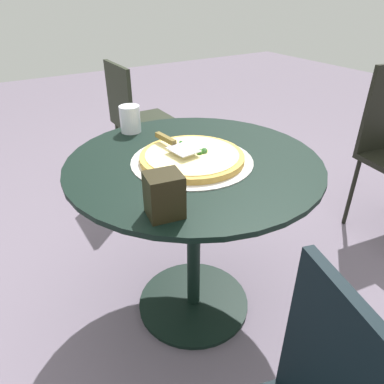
{
  "coord_description": "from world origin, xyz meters",
  "views": [
    {
      "loc": [
        -0.97,
        0.61,
        1.26
      ],
      "look_at": [
        -0.01,
        0.01,
        0.6
      ],
      "focal_mm": 33.37,
      "sensor_mm": 36.0,
      "label": 1
    }
  ],
  "objects_px": {
    "pizza_on_tray": "(192,158)",
    "pizza_server": "(174,144)",
    "patio_table": "(194,204)",
    "patio_chair_near": "(136,116)",
    "napkin_dispenser": "(164,195)",
    "drinking_cup": "(130,119)"
  },
  "relations": [
    {
      "from": "pizza_on_tray",
      "to": "pizza_server",
      "type": "xyz_separation_m",
      "value": [
        0.06,
        0.04,
        0.04
      ]
    },
    {
      "from": "pizza_on_tray",
      "to": "patio_table",
      "type": "bearing_deg",
      "value": -55.54
    },
    {
      "from": "pizza_server",
      "to": "patio_chair_near",
      "type": "bearing_deg",
      "value": -16.55
    },
    {
      "from": "patio_table",
      "to": "pizza_on_tray",
      "type": "height_order",
      "value": "pizza_on_tray"
    },
    {
      "from": "pizza_server",
      "to": "napkin_dispenser",
      "type": "height_order",
      "value": "napkin_dispenser"
    },
    {
      "from": "pizza_server",
      "to": "patio_chair_near",
      "type": "distance_m",
      "value": 1.16
    },
    {
      "from": "drinking_cup",
      "to": "napkin_dispenser",
      "type": "xyz_separation_m",
      "value": [
        -0.62,
        0.17,
        0.01
      ]
    },
    {
      "from": "patio_chair_near",
      "to": "patio_table",
      "type": "bearing_deg",
      "value": 166.53
    },
    {
      "from": "patio_table",
      "to": "napkin_dispenser",
      "type": "height_order",
      "value": "napkin_dispenser"
    },
    {
      "from": "pizza_server",
      "to": "patio_chair_near",
      "type": "xyz_separation_m",
      "value": [
        1.09,
        -0.32,
        -0.26
      ]
    },
    {
      "from": "napkin_dispenser",
      "to": "drinking_cup",
      "type": "bearing_deg",
      "value": -95.99
    },
    {
      "from": "drinking_cup",
      "to": "patio_chair_near",
      "type": "relative_size",
      "value": 0.13
    },
    {
      "from": "patio_table",
      "to": "drinking_cup",
      "type": "distance_m",
      "value": 0.45
    },
    {
      "from": "drinking_cup",
      "to": "napkin_dispenser",
      "type": "bearing_deg",
      "value": 164.43
    },
    {
      "from": "patio_table",
      "to": "pizza_on_tray",
      "type": "xyz_separation_m",
      "value": [
        -0.01,
        0.01,
        0.2
      ]
    },
    {
      "from": "patio_table",
      "to": "pizza_on_tray",
      "type": "relative_size",
      "value": 2.12
    },
    {
      "from": "drinking_cup",
      "to": "patio_chair_near",
      "type": "xyz_separation_m",
      "value": [
        0.77,
        -0.35,
        -0.27
      ]
    },
    {
      "from": "pizza_on_tray",
      "to": "pizza_server",
      "type": "height_order",
      "value": "pizza_server"
    },
    {
      "from": "pizza_server",
      "to": "drinking_cup",
      "type": "distance_m",
      "value": 0.31
    },
    {
      "from": "napkin_dispenser",
      "to": "patio_chair_near",
      "type": "xyz_separation_m",
      "value": [
        1.39,
        -0.52,
        -0.27
      ]
    },
    {
      "from": "pizza_on_tray",
      "to": "drinking_cup",
      "type": "relative_size",
      "value": 3.92
    },
    {
      "from": "pizza_on_tray",
      "to": "patio_chair_near",
      "type": "xyz_separation_m",
      "value": [
        1.15,
        -0.29,
        -0.23
      ]
    }
  ]
}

